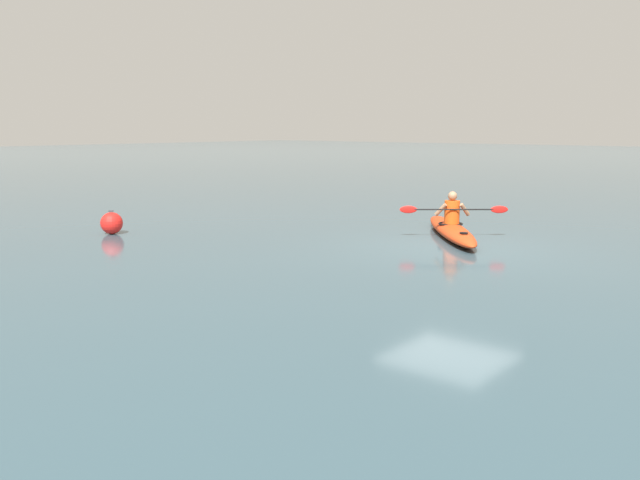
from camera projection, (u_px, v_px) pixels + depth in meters
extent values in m
plane|color=#334C56|center=(452.00, 246.00, 14.19)|extent=(160.00, 160.00, 0.00)
ellipsoid|color=red|center=(451.00, 230.00, 15.42)|extent=(3.33, 3.81, 0.31)
torus|color=black|center=(451.00, 224.00, 15.49)|extent=(0.80, 0.80, 0.04)
cylinder|color=black|center=(464.00, 233.00, 14.08)|extent=(0.18, 0.18, 0.02)
cylinder|color=#E04C14|center=(452.00, 212.00, 15.33)|extent=(0.35, 0.35, 0.53)
sphere|color=#936B4C|center=(453.00, 196.00, 15.27)|extent=(0.21, 0.21, 0.21)
cylinder|color=black|center=(454.00, 209.00, 15.12)|extent=(1.61, 1.35, 0.03)
ellipsoid|color=red|center=(499.00, 209.00, 15.12)|extent=(0.33, 0.29, 0.17)
ellipsoid|color=red|center=(408.00, 209.00, 15.12)|extent=(0.33, 0.29, 0.17)
cylinder|color=#936B4C|center=(465.00, 210.00, 15.24)|extent=(0.20, 0.31, 0.34)
cylinder|color=#936B4C|center=(441.00, 210.00, 15.24)|extent=(0.32, 0.16, 0.34)
sphere|color=red|center=(112.00, 223.00, 15.80)|extent=(0.52, 0.52, 0.52)
torus|color=#333338|center=(111.00, 211.00, 15.75)|extent=(0.12, 0.12, 0.02)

